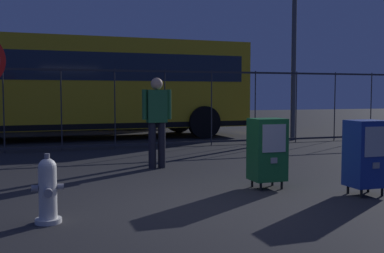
{
  "coord_description": "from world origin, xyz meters",
  "views": [
    {
      "loc": [
        -1.84,
        -5.2,
        1.38
      ],
      "look_at": [
        0.3,
        1.2,
        0.9
      ],
      "focal_mm": 43.46,
      "sensor_mm": 36.0,
      "label": 1
    }
  ],
  "objects_px": {
    "newspaper_box_secondary": "(267,149)",
    "pedestrian": "(157,117)",
    "bus_near": "(77,83)",
    "fire_hydrant": "(48,190)",
    "bus_far": "(33,85)",
    "newspaper_box_primary": "(366,153)"
  },
  "relations": [
    {
      "from": "newspaper_box_primary",
      "to": "newspaper_box_secondary",
      "type": "bearing_deg",
      "value": 141.74
    },
    {
      "from": "newspaper_box_secondary",
      "to": "pedestrian",
      "type": "bearing_deg",
      "value": 115.01
    },
    {
      "from": "newspaper_box_primary",
      "to": "bus_near",
      "type": "xyz_separation_m",
      "value": [
        -3.05,
        9.38,
        1.14
      ]
    },
    {
      "from": "fire_hydrant",
      "to": "newspaper_box_secondary",
      "type": "xyz_separation_m",
      "value": [
        3.07,
        0.9,
        0.22
      ]
    },
    {
      "from": "newspaper_box_secondary",
      "to": "bus_far",
      "type": "height_order",
      "value": "bus_far"
    },
    {
      "from": "bus_near",
      "to": "fire_hydrant",
      "type": "bearing_deg",
      "value": -98.06
    },
    {
      "from": "fire_hydrant",
      "to": "bus_far",
      "type": "bearing_deg",
      "value": 90.9
    },
    {
      "from": "newspaper_box_primary",
      "to": "bus_far",
      "type": "relative_size",
      "value": 0.1
    },
    {
      "from": "fire_hydrant",
      "to": "newspaper_box_secondary",
      "type": "distance_m",
      "value": 3.21
    },
    {
      "from": "newspaper_box_secondary",
      "to": "bus_far",
      "type": "distance_m",
      "value": 13.03
    },
    {
      "from": "pedestrian",
      "to": "bus_near",
      "type": "bearing_deg",
      "value": 98.43
    },
    {
      "from": "pedestrian",
      "to": "bus_far",
      "type": "height_order",
      "value": "bus_far"
    },
    {
      "from": "fire_hydrant",
      "to": "bus_near",
      "type": "bearing_deg",
      "value": 83.49
    },
    {
      "from": "newspaper_box_secondary",
      "to": "bus_far",
      "type": "xyz_separation_m",
      "value": [
        -3.29,
        12.56,
        1.14
      ]
    },
    {
      "from": "fire_hydrant",
      "to": "pedestrian",
      "type": "relative_size",
      "value": 0.45
    },
    {
      "from": "fire_hydrant",
      "to": "newspaper_box_secondary",
      "type": "bearing_deg",
      "value": 16.37
    },
    {
      "from": "newspaper_box_secondary",
      "to": "pedestrian",
      "type": "xyz_separation_m",
      "value": [
        -1.07,
        2.29,
        0.38
      ]
    },
    {
      "from": "pedestrian",
      "to": "bus_far",
      "type": "xyz_separation_m",
      "value": [
        -2.21,
        10.26,
        0.76
      ]
    },
    {
      "from": "bus_near",
      "to": "newspaper_box_primary",
      "type": "bearing_deg",
      "value": -73.51
    },
    {
      "from": "bus_near",
      "to": "bus_far",
      "type": "distance_m",
      "value": 4.22
    },
    {
      "from": "fire_hydrant",
      "to": "bus_near",
      "type": "xyz_separation_m",
      "value": [
        1.08,
        9.45,
        1.36
      ]
    },
    {
      "from": "pedestrian",
      "to": "fire_hydrant",
      "type": "bearing_deg",
      "value": -122.07
    }
  ]
}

